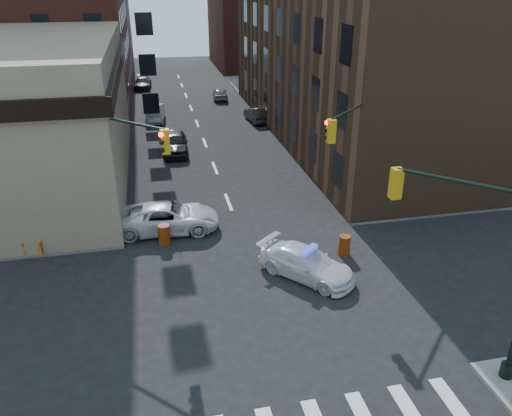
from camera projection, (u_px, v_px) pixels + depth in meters
name	position (u px, v px, depth m)	size (l,w,h in m)	color
ground	(266.00, 297.00, 21.14)	(140.00, 140.00, 0.00)	black
sidewalk_ne	(403.00, 99.00, 54.49)	(34.00, 54.50, 0.15)	gray
commercial_row_ne	(359.00, 48.00, 40.57)	(14.00, 34.00, 14.00)	#523720
filler_nw	(54.00, 10.00, 69.62)	(20.00, 18.00, 16.00)	brown
filler_ne	(269.00, 24.00, 72.63)	(16.00, 16.00, 12.00)	#5C261D
signal_pole_se	(498.00, 252.00, 15.44)	(5.40, 5.27, 8.00)	black
signal_pole_nw	(117.00, 168.00, 22.92)	(3.58, 3.67, 8.00)	black
signal_pole_ne	(355.00, 151.00, 25.15)	(3.67, 3.58, 8.00)	black
tree_ne_near	(282.00, 86.00, 44.12)	(3.00, 3.00, 4.85)	black
tree_ne_far	(262.00, 71.00, 51.20)	(3.00, 3.00, 4.85)	black
police_car	(307.00, 263.00, 22.35)	(1.86, 4.57, 1.33)	white
pickup	(167.00, 217.00, 26.39)	(2.52, 5.46, 1.52)	silver
parked_car_wnear	(175.00, 143.00, 37.99)	(1.91, 4.75, 1.62)	black
parked_car_wfar	(155.00, 113.00, 46.39)	(1.56, 4.48, 1.48)	gray
parked_car_wdeep	(143.00, 83.00, 59.81)	(1.88, 4.62, 1.34)	black
parked_car_enear	(257.00, 115.00, 46.23)	(1.39, 4.00, 1.32)	black
parked_car_efar	(220.00, 94.00, 54.58)	(1.51, 3.75, 1.28)	gray
pedestrian_a	(50.00, 218.00, 25.55)	(0.68, 0.45, 1.87)	black
pedestrian_c	(43.00, 232.00, 24.13)	(1.14, 0.48, 1.95)	#202330
barrel_road	(344.00, 245.00, 24.18)	(0.56, 0.56, 1.00)	#CD4109
barrel_bank	(164.00, 235.00, 25.12)	(0.59, 0.59, 1.06)	#C04009
barricade_nw_a	(58.00, 232.00, 25.09)	(1.31, 0.66, 0.98)	red
barricade_nw_b	(34.00, 246.00, 24.02)	(1.07, 0.54, 0.80)	#E95F0A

